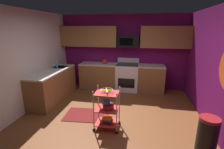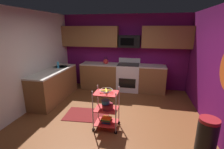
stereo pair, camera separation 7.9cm
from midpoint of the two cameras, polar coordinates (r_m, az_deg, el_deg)
floor at (r=4.14m, az=-0.44°, el=-15.56°), size 4.40×4.80×0.04m
wall_back at (r=5.99m, az=4.53°, el=7.72°), size 4.52×0.06×2.60m
wall_left at (r=4.64m, az=-28.55°, el=3.52°), size 0.06×4.80×2.60m
wall_right at (r=3.85m, az=34.04°, el=0.55°), size 0.06×4.80×2.60m
counter_run at (r=5.53m, az=-4.63°, el=-1.84°), size 3.66×2.51×0.92m
oven_range at (r=5.82m, az=6.02°, el=-0.84°), size 0.76×0.65×1.10m
upper_cabinets at (r=5.75m, az=3.91°, el=12.91°), size 4.40×0.33×0.70m
microwave at (r=5.70m, az=6.49°, el=11.32°), size 0.70×0.39×0.40m
rolling_cart at (r=3.62m, az=-1.32°, el=-11.84°), size 0.56×0.40×0.91m
fruit_bowl at (r=3.45m, az=-1.37°, el=-5.58°), size 0.27×0.27×0.07m
mixing_bowl_large at (r=3.59m, az=-0.87°, el=-10.93°), size 0.25×0.25×0.11m
mixing_bowl_small at (r=3.55m, az=-1.53°, el=-9.43°), size 0.18×0.18×0.08m
book_stack at (r=3.75m, az=-1.30°, el=-15.43°), size 0.26×0.19×0.11m
kettle at (r=5.83m, az=-1.78°, el=4.51°), size 0.21×0.18×0.26m
dish_soap_bottle at (r=5.42m, az=-17.78°, el=3.16°), size 0.06×0.06×0.20m
trash_can at (r=3.48m, az=30.56°, el=-17.81°), size 0.34×0.42×0.66m
floor_rug at (r=4.36m, az=-8.09°, el=-13.57°), size 1.15×0.78×0.01m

